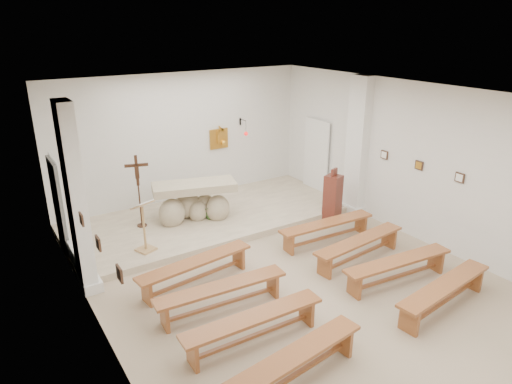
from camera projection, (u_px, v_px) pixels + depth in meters
ground at (297, 283)px, 8.70m from camera, size 7.00×10.00×0.00m
wall_left at (100, 247)px, 6.32m from camera, size 0.02×10.00×3.50m
wall_right at (427, 166)px, 9.85m from camera, size 0.02×10.00×3.50m
wall_back at (183, 140)px, 12.01m from camera, size 7.00×0.02×3.50m
ceiling at (303, 99)px, 7.47m from camera, size 7.00×10.00×0.02m
sanctuary_platform at (211, 217)px, 11.43m from camera, size 6.98×3.00×0.15m
pilaster_left at (76, 201)px, 7.95m from camera, size 0.26×0.55×3.50m
pilaster_right at (357, 147)px, 11.37m from camera, size 0.26×0.55×3.50m
gold_wall_relief at (219, 139)px, 12.56m from camera, size 0.55×0.04×0.55m
sanctuary_lamp at (245, 132)px, 12.66m from camera, size 0.11×0.36×0.44m
station_frame_left_front at (120, 274)px, 5.71m from camera, size 0.03×0.20×0.20m
station_frame_left_mid at (98, 243)px, 6.50m from camera, size 0.03×0.20×0.20m
station_frame_left_rear at (81, 219)px, 7.28m from camera, size 0.03×0.20×0.20m
station_frame_right_front at (460, 178)px, 9.22m from camera, size 0.03×0.20×0.20m
station_frame_right_mid at (419, 165)px, 10.01m from camera, size 0.03×0.20×0.20m
station_frame_right_rear at (384, 155)px, 10.80m from camera, size 0.03×0.20×0.20m
radiator_left at (75, 260)px, 8.99m from camera, size 0.10×0.85×0.52m
radiator_right at (336, 193)px, 12.47m from camera, size 0.10×0.85×0.52m
altar at (194, 204)px, 11.04m from camera, size 2.10×1.29×1.01m
lectern at (144, 226)px, 9.43m from camera, size 0.49×0.45×1.15m
crucifix_stand at (138, 186)px, 10.42m from camera, size 0.51×0.23×1.73m
potted_plant at (210, 209)px, 11.13m from camera, size 0.51×0.48×0.46m
donation_pedestal at (333, 198)px, 11.28m from camera, size 0.46×0.46×1.35m
bench_left_front at (196, 266)px, 8.55m from camera, size 2.38×0.65×0.50m
bench_right_front at (327, 227)px, 10.19m from camera, size 2.37×0.50×0.50m
bench_left_second at (222, 292)px, 7.75m from camera, size 2.37×0.53×0.50m
bench_right_second at (359, 245)px, 9.39m from camera, size 2.38×0.59×0.50m
bench_left_third at (253, 323)px, 6.95m from camera, size 2.36×0.45×0.50m
bench_right_third at (398, 265)px, 8.59m from camera, size 2.38×0.61×0.50m
bench_left_fourth at (294, 362)px, 6.16m from camera, size 2.38×0.64×0.50m
bench_right_fourth at (444, 290)px, 7.79m from camera, size 2.38×0.63×0.50m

